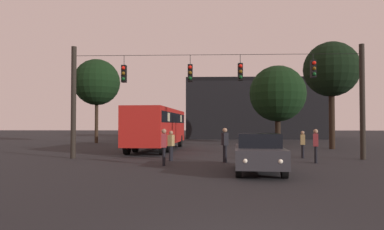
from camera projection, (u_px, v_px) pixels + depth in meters
ground_plane at (212, 147)px, 29.55m from camera, size 168.00×168.00×0.00m
overhead_signal_span at (216, 93)px, 19.18m from camera, size 16.04×0.44×6.22m
city_bus at (158, 125)px, 25.85m from camera, size 3.19×11.14×3.00m
car_near_right at (259, 152)px, 13.76m from camera, size 2.18×4.45×1.52m
pedestrian_crossing_left at (316, 144)px, 17.08m from camera, size 0.33×0.41×1.65m
pedestrian_crossing_center at (303, 143)px, 19.62m from camera, size 0.30×0.40×1.51m
pedestrian_crossing_right at (225, 143)px, 17.36m from camera, size 0.34×0.42×1.70m
pedestrian_near_bus at (171, 144)px, 18.15m from camera, size 0.34×0.42×1.55m
pedestrian_trailing at (164, 145)px, 15.98m from camera, size 0.28×0.39×1.68m
corner_building at (254, 109)px, 48.89m from camera, size 18.66×8.90×7.97m
tree_left_silhouette at (331, 70)px, 27.02m from camera, size 4.22×4.22×8.25m
tree_behind_building at (278, 94)px, 35.26m from camera, size 5.63×5.63×7.80m
tree_right_far at (97, 82)px, 35.98m from camera, size 4.72×4.72×8.57m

